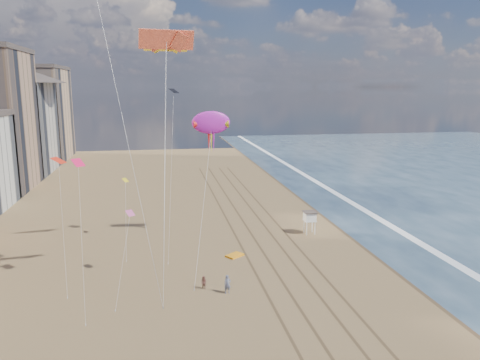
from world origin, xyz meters
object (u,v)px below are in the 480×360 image
grounded_kite (235,255)px  kite_flyer_b (204,283)px  kite_flyer_a (227,284)px  show_kite (211,123)px  lifeguard_stand (310,217)px

grounded_kite → kite_flyer_b: kite_flyer_b is taller
kite_flyer_b → kite_flyer_a: bearing=3.6°
show_kite → kite_flyer_a: 23.94m
lifeguard_stand → grounded_kite: (-12.23, -7.26, -2.45)m
grounded_kite → kite_flyer_a: bearing=-141.3°
lifeguard_stand → kite_flyer_a: (-14.72, -17.76, -1.58)m
lifeguard_stand → kite_flyer_b: size_ratio=2.31×
show_kite → kite_flyer_a: size_ratio=11.75×
kite_flyer_a → kite_flyer_b: kite_flyer_a is taller
grounded_kite → show_kite: 18.07m
kite_flyer_a → kite_flyer_b: size_ratio=1.38×
show_kite → kite_flyer_a: (-0.59, -18.46, -15.24)m
grounded_kite → show_kite: (-1.89, 7.96, 16.11)m
grounded_kite → kite_flyer_a: kite_flyer_a is taller
grounded_kite → show_kite: bearing=65.4°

